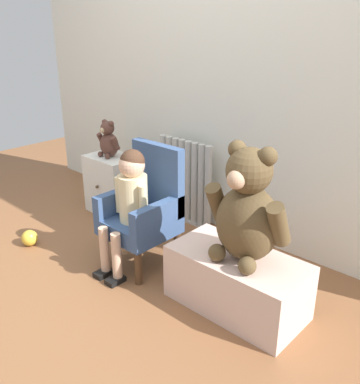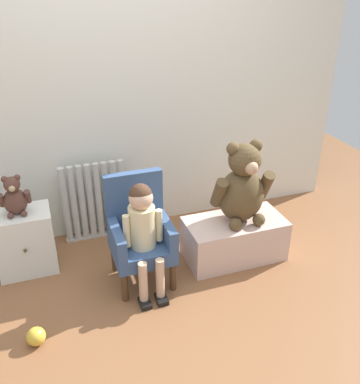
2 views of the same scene
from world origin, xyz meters
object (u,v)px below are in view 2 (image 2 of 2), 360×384
(child_figure, at_px, (143,223))
(small_teddy_bear, at_px, (14,197))
(radiator, at_px, (95,202))
(child_armchair, at_px, (139,232))
(toy_ball, at_px, (36,336))
(small_dresser, at_px, (25,241))
(large_teddy_bear, at_px, (242,187))
(low_bench, at_px, (234,239))

(child_figure, xyz_separation_m, small_teddy_bear, (-0.74, 0.44, 0.09))
(radiator, xyz_separation_m, child_armchair, (0.20, -0.59, 0.04))
(toy_ball, bearing_deg, child_figure, 22.00)
(radiator, xyz_separation_m, small_dresser, (-0.53, -0.25, -0.08))
(child_armchair, distance_m, large_teddy_bear, 0.76)
(large_teddy_bear, bearing_deg, child_figure, -171.59)
(small_teddy_bear, bearing_deg, child_armchair, -23.97)
(radiator, distance_m, toy_ball, 1.14)
(child_figure, xyz_separation_m, toy_ball, (-0.71, -0.29, -0.43))
(toy_ball, bearing_deg, child_armchair, 29.40)
(radiator, relative_size, low_bench, 0.88)
(large_teddy_bear, xyz_separation_m, toy_ball, (-1.45, -0.40, -0.51))
(child_armchair, bearing_deg, radiator, 109.04)
(low_bench, bearing_deg, child_armchair, 179.25)
(child_armchair, xyz_separation_m, small_teddy_bear, (-0.74, 0.33, 0.22))
(small_dresser, bearing_deg, child_armchair, -24.69)
(large_teddy_bear, height_order, toy_ball, large_teddy_bear)
(low_bench, xyz_separation_m, toy_ball, (-1.41, -0.39, -0.10))
(small_dresser, xyz_separation_m, low_bench, (1.42, -0.34, -0.07))
(child_figure, relative_size, large_teddy_bear, 1.25)
(small_dresser, relative_size, toy_ball, 4.23)
(child_armchair, bearing_deg, low_bench, -0.75)
(small_dresser, relative_size, child_figure, 0.61)
(low_bench, bearing_deg, child_figure, -171.44)
(child_figure, distance_m, large_teddy_bear, 0.74)
(small_dresser, height_order, small_teddy_bear, small_teddy_bear)
(radiator, xyz_separation_m, toy_ball, (-0.51, -0.99, -0.26))
(child_armchair, bearing_deg, toy_ball, -150.60)
(small_dresser, relative_size, low_bench, 0.64)
(small_dresser, height_order, child_figure, child_figure)
(child_armchair, relative_size, low_bench, 1.04)
(child_figure, distance_m, toy_ball, 0.88)
(small_teddy_bear, xyz_separation_m, toy_ball, (0.02, -0.73, -0.52))
(child_armchair, distance_m, toy_ball, 0.87)
(radiator, height_order, toy_ball, radiator)
(small_dresser, height_order, child_armchair, child_armchair)
(radiator, bearing_deg, small_teddy_bear, -154.24)
(small_dresser, bearing_deg, small_teddy_bear, -151.43)
(radiator, distance_m, child_figure, 0.75)
(low_bench, bearing_deg, large_teddy_bear, 5.41)
(small_dresser, distance_m, child_armchair, 0.81)
(radiator, xyz_separation_m, low_bench, (0.90, -0.60, -0.16))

